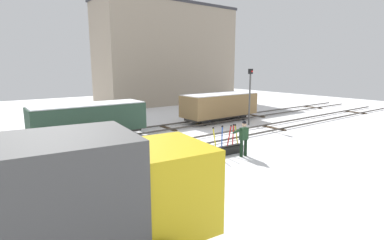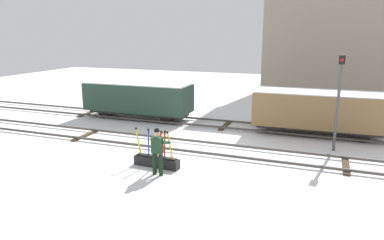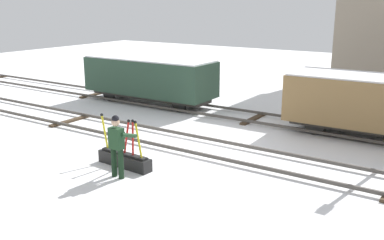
{
  "view_description": "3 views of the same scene",
  "coord_description": "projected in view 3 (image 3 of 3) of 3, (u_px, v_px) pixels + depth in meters",
  "views": [
    {
      "loc": [
        -10.22,
        -12.42,
        4.16
      ],
      "look_at": [
        -0.07,
        1.37,
        1.03
      ],
      "focal_mm": 27.26,
      "sensor_mm": 36.0,
      "label": 1
    },
    {
      "loc": [
        4.92,
        -13.98,
        4.9
      ],
      "look_at": [
        -1.09,
        2.03,
        0.76
      ],
      "focal_mm": 33.7,
      "sensor_mm": 36.0,
      "label": 2
    },
    {
      "loc": [
        7.28,
        -11.27,
        4.54
      ],
      "look_at": [
        -0.4,
        0.37,
        0.79
      ],
      "focal_mm": 41.14,
      "sensor_mm": 36.0,
      "label": 3
    }
  ],
  "objects": [
    {
      "name": "rail_worker",
      "position": [
        117.0,
        143.0,
        11.55
      ],
      "size": [
        0.56,
        0.65,
        1.72
      ],
      "rotation": [
        0.0,
        0.0,
        -0.06
      ],
      "color": "black",
      "rests_on": "ground_plane"
    },
    {
      "name": "freight_car_mid_siding",
      "position": [
        381.0,
        103.0,
        14.72
      ],
      "size": [
        6.15,
        2.38,
        2.15
      ],
      "rotation": [
        0.0,
        0.0,
        0.02
      ],
      "color": "#2D2B28",
      "rests_on": "ground_plane"
    },
    {
      "name": "switch_lever_frame",
      "position": [
        124.0,
        158.0,
        12.48
      ],
      "size": [
        1.82,
        0.46,
        1.45
      ],
      "rotation": [
        0.0,
        0.0,
        -0.06
      ],
      "color": "black",
      "rests_on": "ground_plane"
    },
    {
      "name": "freight_car_near_switch",
      "position": [
        149.0,
        77.0,
        20.0
      ],
      "size": [
        6.24,
        2.07,
        2.11
      ],
      "rotation": [
        0.0,
        0.0,
        0.01
      ],
      "color": "#2D2B28",
      "rests_on": "ground_plane"
    },
    {
      "name": "ground_plane",
      "position": [
        196.0,
        148.0,
        14.13
      ],
      "size": [
        60.0,
        60.0,
        0.0
      ],
      "primitive_type": "plane",
      "color": "white"
    },
    {
      "name": "track_siding_near",
      "position": [
        253.0,
        117.0,
        17.5
      ],
      "size": [
        44.0,
        1.94,
        0.18
      ],
      "color": "#4C4742",
      "rests_on": "ground_plane"
    },
    {
      "name": "track_main_line",
      "position": [
        196.0,
        145.0,
        14.1
      ],
      "size": [
        44.0,
        1.94,
        0.18
      ],
      "color": "#4C4742",
      "rests_on": "ground_plane"
    }
  ]
}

